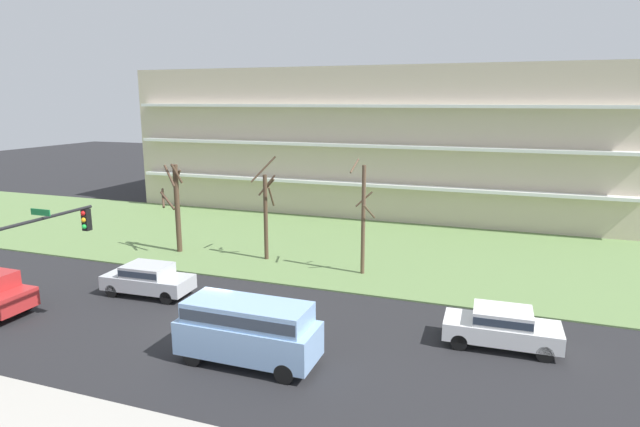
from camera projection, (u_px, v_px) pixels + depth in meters
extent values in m
plane|color=#232326|center=(219.00, 331.00, 22.08)|extent=(160.00, 160.00, 0.00)
cube|color=#66844C|center=(327.00, 245.00, 34.95)|extent=(80.00, 16.00, 0.08)
cube|color=beige|center=(380.00, 139.00, 47.06)|extent=(41.22, 13.09, 12.07)
cube|color=white|center=(358.00, 184.00, 41.26)|extent=(39.57, 0.90, 0.24)
cube|color=white|center=(359.00, 146.00, 40.62)|extent=(39.57, 0.90, 0.24)
cube|color=white|center=(360.00, 106.00, 39.98)|extent=(39.57, 0.90, 0.24)
cylinder|color=#4C3828|center=(177.00, 209.00, 32.83)|extent=(0.33, 0.33, 5.62)
cylinder|color=#4C3828|center=(169.00, 176.00, 32.04)|extent=(0.98, 0.48, 1.30)
cylinder|color=#4C3828|center=(178.00, 176.00, 32.56)|extent=(0.55, 0.25, 0.79)
cylinder|color=#4C3828|center=(177.00, 174.00, 32.10)|extent=(0.57, 0.66, 1.26)
cylinder|color=#4C3828|center=(168.00, 201.00, 32.20)|extent=(1.37, 0.65, 1.02)
cylinder|color=#4C3828|center=(163.00, 198.00, 32.43)|extent=(1.14, 1.44, 0.97)
cylinder|color=#4C3828|center=(266.00, 218.00, 31.31)|extent=(0.24, 0.24, 5.21)
cylinder|color=#4C3828|center=(271.00, 197.00, 30.92)|extent=(0.16, 0.86, 1.27)
cylinder|color=#4C3828|center=(267.00, 185.00, 31.38)|extent=(1.08, 0.34, 1.30)
cylinder|color=#4C3828|center=(263.00, 169.00, 31.42)|extent=(1.39, 0.93, 1.58)
cylinder|color=#4C3828|center=(269.00, 185.00, 31.18)|extent=(0.82, 0.36, 0.79)
cylinder|color=brown|center=(363.00, 221.00, 28.56)|extent=(0.22, 0.22, 6.11)
cylinder|color=brown|center=(364.00, 199.00, 28.75)|extent=(0.95, 0.30, 0.90)
cylinder|color=brown|center=(369.00, 211.00, 28.12)|extent=(0.55, 0.85, 0.88)
cylinder|color=brown|center=(355.00, 166.00, 28.16)|extent=(0.22, 1.16, 0.69)
cube|color=#8CB2E0|center=(248.00, 338.00, 19.23)|extent=(5.20, 2.01, 1.25)
cube|color=#8CB2E0|center=(247.00, 312.00, 19.02)|extent=(4.60, 1.85, 0.75)
cube|color=#2D3847|center=(247.00, 312.00, 19.02)|extent=(4.51, 1.89, 0.41)
cylinder|color=black|center=(303.00, 351.00, 19.58)|extent=(0.72, 0.22, 0.72)
cylinder|color=black|center=(284.00, 374.00, 17.94)|extent=(0.72, 0.22, 0.72)
cylinder|color=black|center=(218.00, 336.00, 20.78)|extent=(0.72, 0.22, 0.72)
cylinder|color=black|center=(193.00, 356.00, 19.15)|extent=(0.72, 0.22, 0.72)
cube|color=#B7BABF|center=(148.00, 282.00, 26.04)|extent=(4.48, 2.00, 0.70)
cube|color=#B7BABF|center=(147.00, 270.00, 25.90)|extent=(2.27, 1.75, 0.55)
cube|color=#2D3847|center=(147.00, 270.00, 25.90)|extent=(2.23, 1.79, 0.30)
cylinder|color=black|center=(112.00, 291.00, 25.82)|extent=(0.65, 0.25, 0.64)
cylinder|color=black|center=(132.00, 280.00, 27.29)|extent=(0.65, 0.25, 0.64)
cylinder|color=black|center=(167.00, 298.00, 24.93)|extent=(0.65, 0.25, 0.64)
cylinder|color=black|center=(184.00, 287.00, 26.40)|extent=(0.65, 0.25, 0.64)
cube|color=white|center=(501.00, 331.00, 20.55)|extent=(4.45, 1.92, 0.70)
cube|color=white|center=(503.00, 316.00, 20.42)|extent=(2.24, 1.72, 0.55)
cube|color=#2D3847|center=(503.00, 316.00, 20.42)|extent=(2.20, 1.75, 0.30)
cylinder|color=black|center=(459.00, 342.00, 20.36)|extent=(0.65, 0.24, 0.64)
cylinder|color=black|center=(462.00, 326.00, 21.83)|extent=(0.65, 0.24, 0.64)
cylinder|color=black|center=(545.00, 354.00, 19.43)|extent=(0.65, 0.24, 0.64)
cylinder|color=black|center=(541.00, 336.00, 20.89)|extent=(0.65, 0.24, 0.64)
cylinder|color=black|center=(25.00, 303.00, 24.10)|extent=(0.80, 0.22, 0.80)
cylinder|color=black|center=(35.00, 220.00, 19.14)|extent=(0.12, 5.50, 0.12)
cube|color=black|center=(86.00, 220.00, 21.50)|extent=(0.28, 0.28, 0.90)
sphere|color=red|center=(83.00, 213.00, 21.29)|extent=(0.20, 0.20, 0.20)
sphere|color=#F2A519|center=(84.00, 220.00, 21.35)|extent=(0.20, 0.20, 0.20)
sphere|color=green|center=(84.00, 227.00, 21.41)|extent=(0.20, 0.20, 0.20)
cube|color=#197238|center=(40.00, 212.00, 19.34)|extent=(0.90, 0.04, 0.24)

